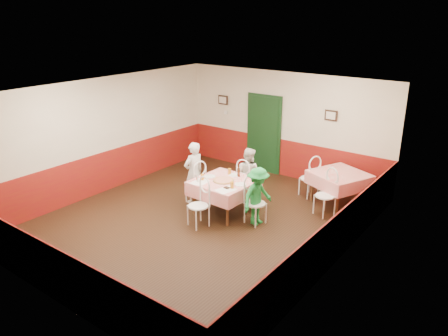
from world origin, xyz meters
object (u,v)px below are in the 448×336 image
Objects in this scene: glass_b at (232,185)px; wallet at (227,188)px; chair_right at (256,204)px; chair_near at (198,206)px; chair_second_a at (309,179)px; chair_second_b at (325,196)px; pizza at (224,180)px; chair_left at (196,184)px; main_table at (224,197)px; glass_a at (202,177)px; diner_left at (194,173)px; chair_far at (247,182)px; beer_bottle at (239,172)px; second_table at (338,189)px; diner_right at (258,196)px; glass_c at (230,171)px; diner_far at (248,174)px.

glass_b is 1.29× the size of wallet.
chair_right is 1.20m from chair_near.
chair_second_a is 1.06m from chair_second_b.
pizza is 3.09× the size of glass_b.
chair_left is 1.00× the size of chair_near.
chair_right is at bearing -2.19° from main_table.
glass_b is at bearing 6.14° from chair_second_a.
glass_a is at bearing -10.45° from chair_second_a.
chair_near is at bearing 55.38° from diner_left.
chair_right is at bearing 100.42° from chair_left.
chair_left is 1.70m from chair_right.
pizza is (-0.02, -0.88, 0.32)m from chair_far.
chair_near is 1.00× the size of chair_second_a.
main_table is 1.36× the size of chair_left.
beer_bottle reaches higher than chair_near.
beer_bottle is at bearing -137.81° from second_table.
chair_near is (-0.03, -0.85, 0.08)m from main_table.
diner_right is at bearing -103.68° from chair_second_b.
chair_second_a is at bearing 85.12° from chair_near.
beer_bottle is 2.11× the size of wallet.
chair_second_a and chair_second_b have the same top height.
beer_bottle is (0.51, 0.65, 0.05)m from glass_a.
chair_second_a is 3.88× the size of beer_bottle.
diner_left is (-1.21, 0.35, -0.04)m from wallet.
main_table is at bearing 98.14° from chair_right.
chair_second_a is 2.70m from glass_a.
glass_a is (-2.25, -2.22, 0.45)m from second_table.
wallet is at bearing -5.25° from glass_a.
main_table is at bearing -71.55° from glass_c.
chair_second_a is 1.90m from beer_bottle.
chair_right is at bearing 127.81° from diner_far.
glass_b is 0.61× the size of beer_bottle.
diner_left is 1.16× the size of diner_right.
chair_far reaches higher than pizza.
chair_second_b is 2.24m from pizza.
diner_far is (-1.06, -1.06, 0.19)m from chair_second_a.
glass_c is at bearing -133.53° from chair_second_b.
chair_far is at bearing -20.17° from chair_second_a.
pizza is 1.89× the size of beer_bottle.
pizza is 0.34× the size of diner_far.
second_table is 0.87× the size of diner_far.
diner_far is (0.88, 0.87, 0.19)m from chair_left.
beer_bottle is (0.15, 1.24, 0.43)m from chair_near.
diner_left reaches higher than chair_right.
glass_a is 0.09× the size of diner_left.
chair_right and glass_c have the same top height.
diner_left reaches higher than chair_second_b.
beer_bottle is at bearing 2.65° from glass_c.
main_table is at bearing 107.78° from pizza.
pizza is at bearing -5.05° from chair_second_a.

